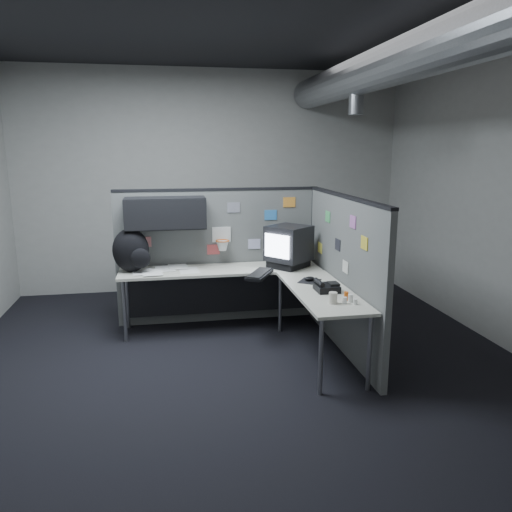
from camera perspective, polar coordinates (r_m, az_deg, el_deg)
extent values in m
cube|color=black|center=(5.10, -1.57, -12.06)|extent=(5.60, 5.60, 0.01)
cube|color=black|center=(4.77, -1.82, 25.70)|extent=(5.60, 5.60, 0.01)
cube|color=#9E9E99|center=(7.45, -5.00, 8.43)|extent=(5.60, 0.01, 3.20)
cube|color=#9E9E99|center=(1.98, 10.71, -2.50)|extent=(5.60, 0.01, 3.20)
cube|color=#9E9E99|center=(5.80, 27.05, 6.04)|extent=(0.01, 5.60, 3.20)
cylinder|color=slate|center=(5.10, 15.02, 20.38)|extent=(0.40, 5.49, 0.40)
cylinder|color=slate|center=(5.81, 11.39, 17.03)|extent=(0.16, 0.16, 0.30)
cube|color=#5B5D5B|center=(6.06, -4.30, -0.09)|extent=(2.43, 0.06, 1.60)
cube|color=black|center=(5.94, -4.42, 7.61)|extent=(2.43, 0.07, 0.03)
cube|color=black|center=(6.30, 6.49, 0.33)|extent=(0.07, 0.07, 1.60)
cube|color=black|center=(5.74, -10.31, 4.87)|extent=(0.90, 0.35, 0.35)
cube|color=black|center=(5.56, -10.30, 4.64)|extent=(0.90, 0.02, 0.33)
cube|color=silver|center=(5.98, -3.96, 2.47)|extent=(0.22, 0.02, 0.18)
torus|color=#D85914|center=(5.90, -3.86, 1.74)|extent=(0.16, 0.16, 0.01)
cone|color=white|center=(5.91, -3.85, 1.17)|extent=(0.14, 0.14, 0.11)
cube|color=#D87F7F|center=(5.96, -12.59, 1.59)|extent=(0.15, 0.01, 0.12)
cube|color=gray|center=(5.95, -2.57, 5.56)|extent=(0.15, 0.01, 0.12)
cube|color=silver|center=(6.06, -0.19, 1.39)|extent=(0.15, 0.01, 0.12)
cube|color=#337FCC|center=(6.04, 1.68, 4.71)|extent=(0.15, 0.01, 0.12)
cube|color=orange|center=(6.08, 3.82, 6.16)|extent=(0.15, 0.01, 0.12)
cube|color=#CC4C4C|center=(6.00, -4.89, 0.75)|extent=(0.15, 0.01, 0.12)
cube|color=#5B5D5B|center=(5.30, 9.87, -2.07)|extent=(0.06, 2.23, 1.60)
cube|color=black|center=(5.16, 10.20, 6.73)|extent=(0.07, 2.23, 0.03)
cube|color=#4CB266|center=(5.58, 8.20, 4.48)|extent=(0.01, 0.15, 0.12)
cube|color=#26262D|center=(5.30, 9.31, 1.28)|extent=(0.01, 0.15, 0.12)
cube|color=#B266B2|center=(4.88, 11.00, 3.84)|extent=(0.01, 0.15, 0.12)
cube|color=#E5D84C|center=(5.88, 7.32, 0.95)|extent=(0.01, 0.15, 0.12)
cube|color=gold|center=(4.63, 12.27, 1.45)|extent=(0.01, 0.15, 0.12)
cube|color=silver|center=(5.10, 10.18, -1.24)|extent=(0.01, 0.15, 0.12)
cube|color=beige|center=(5.77, -4.09, -1.59)|extent=(2.30, 0.56, 0.03)
cube|color=beige|center=(4.95, 7.49, -4.03)|extent=(0.56, 1.55, 0.03)
cube|color=black|center=(6.07, -4.28, -3.99)|extent=(2.18, 0.02, 0.55)
cylinder|color=gray|center=(5.65, -14.79, -6.14)|extent=(0.04, 0.04, 0.70)
cylinder|color=gray|center=(6.07, -14.49, -4.84)|extent=(0.04, 0.04, 0.70)
cylinder|color=gray|center=(5.77, 2.77, -5.35)|extent=(0.04, 0.04, 0.70)
cylinder|color=gray|center=(4.38, 7.42, -11.34)|extent=(0.04, 0.04, 0.70)
cylinder|color=gray|center=(4.53, 12.83, -10.75)|extent=(0.04, 0.04, 0.70)
cube|color=black|center=(5.84, 3.73, -0.87)|extent=(0.54, 0.53, 0.08)
cube|color=black|center=(5.79, 3.77, 1.47)|extent=(0.60, 0.60, 0.40)
cube|color=#D1E0F9|center=(5.61, 2.40, 1.13)|extent=(0.22, 0.26, 0.26)
cube|color=black|center=(5.42, 0.40, -2.15)|extent=(0.39, 0.52, 0.03)
cube|color=black|center=(5.41, 0.40, -1.92)|extent=(0.35, 0.48, 0.01)
cube|color=black|center=(5.24, 6.14, -2.86)|extent=(0.29, 0.30, 0.01)
ellipsoid|color=black|center=(5.24, 6.15, -2.59)|extent=(0.12, 0.09, 0.04)
cube|color=black|center=(4.91, 8.08, -3.63)|extent=(0.22, 0.24, 0.06)
cylinder|color=black|center=(4.88, 7.24, -3.01)|extent=(0.05, 0.21, 0.05)
cube|color=black|center=(4.91, 8.84, -3.14)|extent=(0.10, 0.13, 0.02)
cylinder|color=silver|center=(4.60, 10.75, -4.76)|extent=(0.05, 0.05, 0.07)
cylinder|color=silver|center=(4.54, 10.11, -5.02)|extent=(0.05, 0.05, 0.06)
cylinder|color=silver|center=(4.54, 11.28, -5.14)|extent=(0.04, 0.04, 0.05)
cylinder|color=#D85914|center=(4.64, 10.27, -4.53)|extent=(0.05, 0.05, 0.08)
cylinder|color=beige|center=(4.53, 8.79, -4.76)|extent=(0.09, 0.09, 0.10)
cube|color=white|center=(5.71, -7.65, -1.67)|extent=(0.24, 0.32, 0.00)
cube|color=white|center=(5.83, -10.36, -1.43)|extent=(0.24, 0.32, 0.00)
cube|color=white|center=(5.71, -12.85, -1.78)|extent=(0.24, 0.32, 0.00)
cube|color=white|center=(5.89, -8.91, -1.17)|extent=(0.24, 0.32, 0.00)
cube|color=white|center=(5.64, -11.77, -1.86)|extent=(0.24, 0.32, 0.00)
ellipsoid|color=black|center=(5.73, -14.12, 0.64)|extent=(0.48, 0.41, 0.49)
ellipsoid|color=black|center=(5.62, -13.08, -0.25)|extent=(0.25, 0.19, 0.22)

